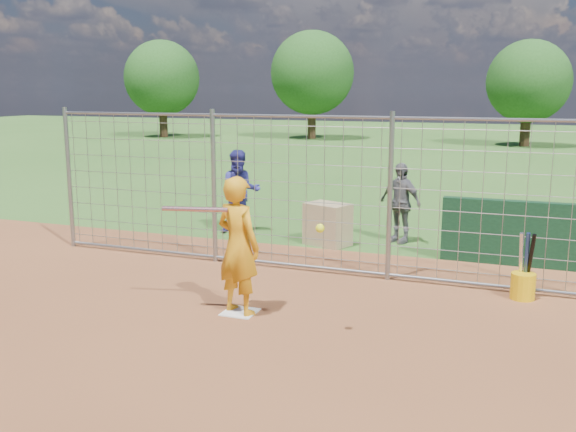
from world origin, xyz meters
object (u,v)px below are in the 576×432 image
at_px(bystander_a, 240,192).
at_px(equipment_bin, 328,224).
at_px(batter, 238,246).
at_px(bystander_b, 400,203).
at_px(bucket_with_bats, 523,282).

distance_m(bystander_a, equipment_bin, 2.09).
relative_size(batter, equipment_bin, 2.29).
relative_size(bystander_b, bucket_with_bats, 1.59).
xyz_separation_m(bystander_a, bucket_with_bats, (5.55, -2.47, -0.61)).
bearing_deg(bucket_with_bats, equipment_bin, 149.54).
distance_m(batter, bucket_with_bats, 4.06).
bearing_deg(bucket_with_bats, bystander_a, 156.02).
bearing_deg(batter, bystander_a, -47.14).
height_order(bystander_a, bystander_b, bystander_a).
xyz_separation_m(bystander_a, equipment_bin, (2.00, -0.38, -0.45)).
relative_size(batter, bystander_a, 1.07).
bearing_deg(bystander_b, bystander_a, -148.80).
bearing_deg(bystander_a, equipment_bin, -38.61).
bearing_deg(bystander_b, batter, -78.67).
height_order(batter, bystander_b, batter).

